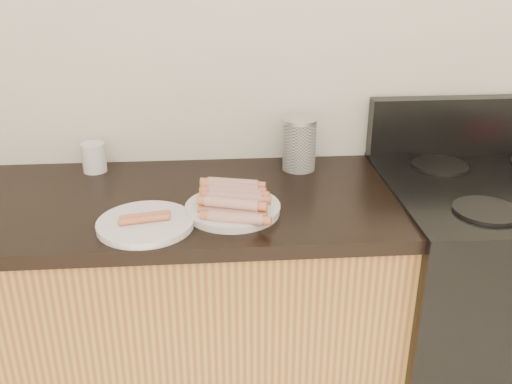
{
  "coord_description": "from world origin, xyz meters",
  "views": [
    {
      "loc": [
        -0.12,
        0.17,
        1.59
      ],
      "look_at": [
        -0.01,
        1.62,
        0.94
      ],
      "focal_mm": 40.0,
      "sensor_mm": 36.0,
      "label": 1
    }
  ],
  "objects": [
    {
      "name": "burner_near_left",
      "position": [
        0.61,
        1.51,
        0.92
      ],
      "size": [
        0.18,
        0.18,
        0.01
      ],
      "primitive_type": "cylinder",
      "color": "black",
      "rests_on": "stove"
    },
    {
      "name": "main_plate",
      "position": [
        -0.08,
        1.58,
        0.91
      ],
      "size": [
        0.28,
        0.28,
        0.02
      ],
      "primitive_type": "cylinder",
      "rotation": [
        0.0,
        0.0,
        0.1
      ],
      "color": "white",
      "rests_on": "counter_slab"
    },
    {
      "name": "hotdog_pile",
      "position": [
        -0.08,
        1.58,
        0.94
      ],
      "size": [
        0.14,
        0.27,
        0.06
      ],
      "rotation": [
        0.0,
        0.0,
        -0.33
      ],
      "color": "maroon",
      "rests_on": "main_plate"
    },
    {
      "name": "canister",
      "position": [
        0.15,
        1.89,
        0.99
      ],
      "size": [
        0.11,
        0.11,
        0.17
      ],
      "rotation": [
        0.0,
        0.0,
        0.23
      ],
      "color": "silver",
      "rests_on": "counter_slab"
    },
    {
      "name": "stove_panel",
      "position": [
        0.78,
        1.96,
        1.01
      ],
      "size": [
        0.76,
        0.06,
        0.2
      ],
      "primitive_type": "cube",
      "color": "black",
      "rests_on": "stove"
    },
    {
      "name": "mug",
      "position": [
        -0.51,
        1.92,
        0.95
      ],
      "size": [
        0.08,
        0.08,
        0.09
      ],
      "primitive_type": "cylinder",
      "rotation": [
        0.0,
        0.0,
        -0.07
      ],
      "color": "white",
      "rests_on": "counter_slab"
    },
    {
      "name": "burner_far_left",
      "position": [
        0.61,
        1.84,
        0.92
      ],
      "size": [
        0.18,
        0.18,
        0.01
      ],
      "primitive_type": "cylinder",
      "color": "black",
      "rests_on": "stove"
    },
    {
      "name": "stove",
      "position": [
        0.78,
        1.68,
        0.46
      ],
      "size": [
        0.76,
        0.65,
        0.91
      ],
      "color": "black",
      "rests_on": "floor"
    },
    {
      "name": "wall_back",
      "position": [
        0.0,
        2.0,
        1.3
      ],
      "size": [
        4.0,
        0.04,
        2.6
      ],
      "primitive_type": "cube",
      "color": "silver",
      "rests_on": "ground"
    },
    {
      "name": "counter_slab",
      "position": [
        -0.7,
        1.69,
        0.88
      ],
      "size": [
        2.2,
        0.62,
        0.04
      ],
      "primitive_type": "cube",
      "color": "black",
      "rests_on": "cabinet_base"
    },
    {
      "name": "side_plate",
      "position": [
        -0.31,
        1.51,
        0.91
      ],
      "size": [
        0.33,
        0.33,
        0.02
      ],
      "primitive_type": "cylinder",
      "rotation": [
        0.0,
        0.0,
        0.38
      ],
      "color": "white",
      "rests_on": "counter_slab"
    },
    {
      "name": "plain_sausages",
      "position": [
        -0.31,
        1.51,
        0.93
      ],
      "size": [
        0.12,
        0.06,
        0.02
      ],
      "rotation": [
        0.0,
        0.0,
        0.2
      ],
      "color": "#C6783D",
      "rests_on": "side_plate"
    },
    {
      "name": "cabinet_base",
      "position": [
        -0.7,
        1.69,
        0.43
      ],
      "size": [
        2.2,
        0.59,
        0.86
      ],
      "primitive_type": "cube",
      "color": "olive",
      "rests_on": "floor"
    }
  ]
}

